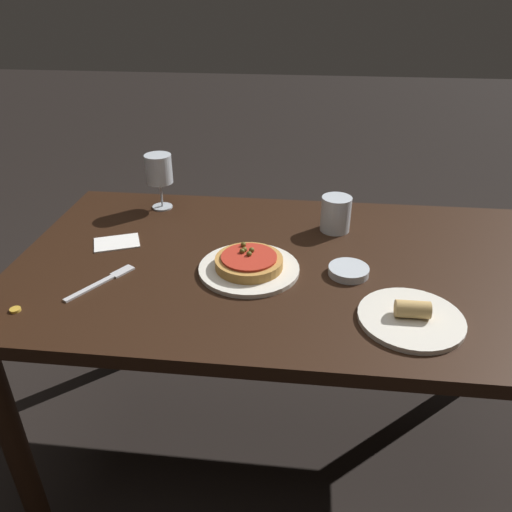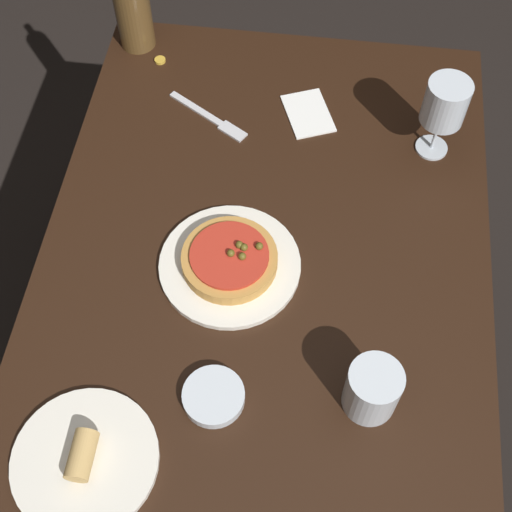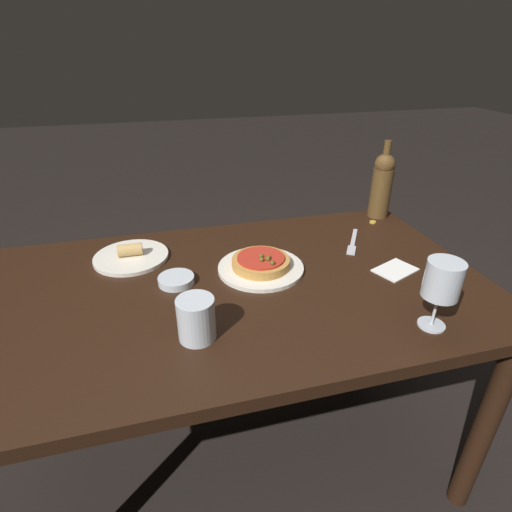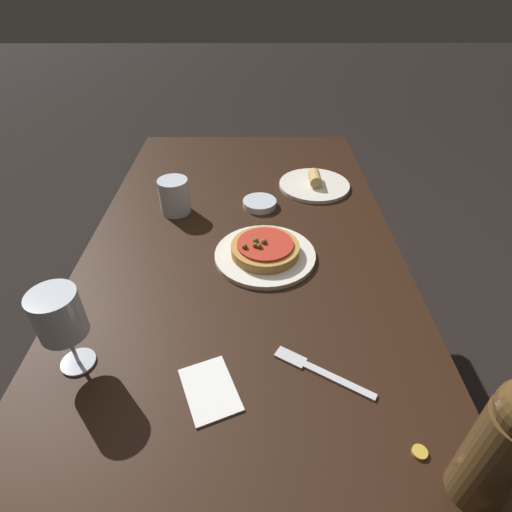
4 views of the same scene
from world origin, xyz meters
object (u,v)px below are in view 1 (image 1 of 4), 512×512
Objects in this scene: pizza at (249,262)px; wine_glass at (159,170)px; dinner_plate at (249,269)px; side_bowl at (349,271)px; fork at (105,281)px; bottle_cap at (15,310)px; side_plate at (411,317)px; water_cup at (336,214)px; dining_table at (287,289)px.

wine_glass reaches higher than pizza.
dinner_plate is 0.25m from side_bowl.
fork is 0.21m from bottle_cap.
pizza reaches higher than side_plate.
bottle_cap is (-0.50, -0.23, -0.00)m from dinner_plate.
wine_glass is 0.56m from water_cup.
pizza is 0.25m from side_bowl.
side_bowl is at bearing 124.66° from side_plate.
wine_glass is 0.62m from bottle_cap.
bottle_cap is (-0.15, -0.14, 0.00)m from fork.
side_plate is at bearing -39.36° from dining_table.
dining_table is 0.37m from side_plate.
dinner_plate is 1.43× the size of fork.
water_cup is (0.22, 0.26, 0.02)m from pizza.
water_cup is 1.01× the size of side_bowl.
dinner_plate is 2.48× the size of water_cup.
bottle_cap is (-0.17, -0.59, -0.12)m from wine_glass.
water_cup is 0.45m from side_plate.
dinner_plate is 0.02m from pizza.
dining_table is 0.19m from side_bowl.
dinner_plate is at bearing -44.02° from fork.
wine_glass reaches higher than dining_table.
water_cup reaches higher than side_bowl.
side_bowl is 0.22m from side_plate.
wine_glass is at bearing 144.44° from dining_table.
wine_glass is at bearing 29.03° from fork.
wine_glass is (-0.32, 0.36, 0.10)m from pizza.
wine_glass reaches higher than side_plate.
wine_glass is 0.68m from side_bowl.
dinner_plate is 1.49× the size of pizza.
pizza is at bearing -43.95° from fork.
side_plate reaches higher than side_bowl.
wine_glass is at bearing 169.52° from water_cup.
dinner_plate is 1.12× the size of side_plate.
bottle_cap is at bearing -155.30° from pizza.
pizza is at bearing 113.34° from dinner_plate.
dinner_plate is 0.55m from bottle_cap.
side_plate is (0.37, -0.17, -0.02)m from pizza.
side_bowl is at bearing -83.56° from water_cup.
dining_table is 8.18× the size of wine_glass.
bottle_cap is at bearing -162.24° from side_bowl.
side_bowl is at bearing 2.38° from pizza.
wine_glass reaches higher than fork.
dinner_plate is at bearing 155.62° from side_plate.
pizza is at bearing 24.70° from bottle_cap.
water_cup is at bearing 109.62° from side_plate.
dinner_plate is at bearing -66.66° from pizza.
pizza is 0.55m from bottle_cap.
wine_glass is at bearing 73.60° from bottle_cap.
side_plate is at bearing -37.11° from wine_glass.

